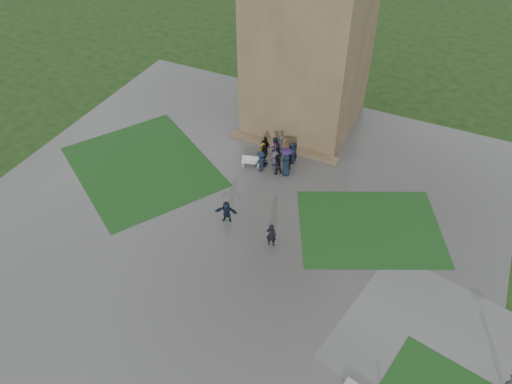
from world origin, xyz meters
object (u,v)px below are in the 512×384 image
at_px(tower, 311,14).
at_px(bench, 251,161).
at_px(pedestrian_mid, 227,211).
at_px(pedestrian_near, 271,235).

xyz_separation_m(tower, bench, (-1.25, -7.49, -8.56)).
bearing_deg(pedestrian_mid, pedestrian_near, -27.97).
height_order(tower, pedestrian_mid, tower).
xyz_separation_m(bench, pedestrian_near, (4.57, -6.59, 0.45)).
bearing_deg(bench, pedestrian_near, -71.66).
relative_size(pedestrian_mid, pedestrian_near, 0.91).
relative_size(tower, bench, 12.34).
bearing_deg(pedestrian_near, tower, -85.39).
relative_size(bench, pedestrian_near, 0.84).
bearing_deg(pedestrian_near, pedestrian_mid, -20.56).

